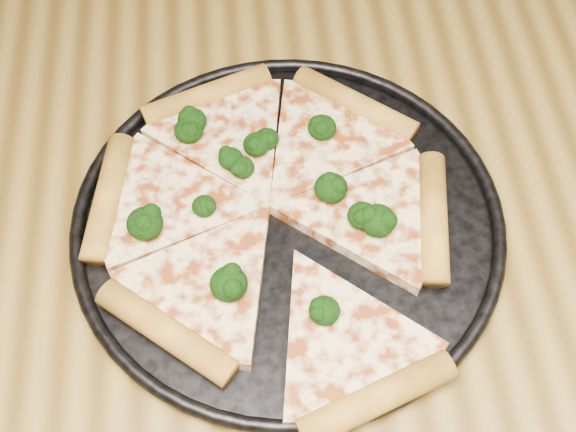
{
  "coord_description": "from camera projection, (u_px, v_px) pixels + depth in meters",
  "views": [
    {
      "loc": [
        -0.04,
        -0.25,
        1.32
      ],
      "look_at": [
        -0.01,
        0.11,
        0.77
      ],
      "focal_mm": 48.47,
      "sensor_mm": 36.0,
      "label": 1
    }
  ],
  "objects": [
    {
      "name": "broccoli_florets",
      "position": [
        264.0,
        193.0,
        0.66
      ],
      "size": [
        0.22,
        0.22,
        0.02
      ],
      "color": "black",
      "rests_on": "pizza"
    },
    {
      "name": "pizza_pan",
      "position": [
        288.0,
        221.0,
        0.67
      ],
      "size": [
        0.37,
        0.37,
        0.02
      ],
      "color": "black",
      "rests_on": "dining_table"
    },
    {
      "name": "pizza",
      "position": [
        273.0,
        214.0,
        0.66
      ],
      "size": [
        0.32,
        0.37,
        0.02
      ],
      "rotation": [
        0.0,
        0.0,
        0.36
      ],
      "color": "beige",
      "rests_on": "pizza_pan"
    },
    {
      "name": "dining_table",
      "position": [
        310.0,
        378.0,
        0.7
      ],
      "size": [
        1.2,
        0.9,
        0.75
      ],
      "color": "olive",
      "rests_on": "ground"
    }
  ]
}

